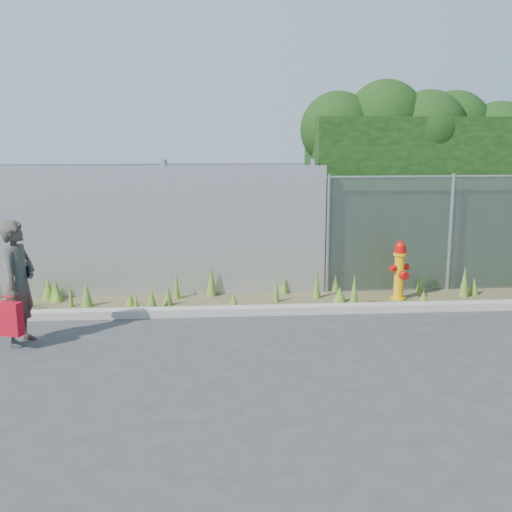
% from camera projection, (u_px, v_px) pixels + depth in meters
% --- Properties ---
extents(ground, '(80.00, 80.00, 0.00)m').
position_uv_depth(ground, '(288.00, 355.00, 8.14)').
color(ground, '#353537').
rests_on(ground, ground).
extents(curb, '(16.00, 0.22, 0.12)m').
position_uv_depth(curb, '(273.00, 310.00, 9.89)').
color(curb, '#9A958B').
rests_on(curb, ground).
extents(weed_strip, '(16.00, 1.31, 0.55)m').
position_uv_depth(weed_strip, '(292.00, 293.00, 10.59)').
color(weed_strip, '#4B442B').
rests_on(weed_strip, ground).
extents(corrugated_fence, '(8.50, 0.21, 2.30)m').
position_uv_depth(corrugated_fence, '(72.00, 233.00, 10.62)').
color(corrugated_fence, '#AAADB1').
rests_on(corrugated_fence, ground).
extents(chainlink_fence, '(6.50, 0.07, 2.05)m').
position_uv_depth(chainlink_fence, '(509.00, 232.00, 11.17)').
color(chainlink_fence, gray).
rests_on(chainlink_fence, ground).
extents(hedge, '(7.50, 1.97, 3.71)m').
position_uv_depth(hedge, '(502.00, 171.00, 11.97)').
color(hedge, black).
rests_on(hedge, ground).
extents(fire_hydrant, '(0.34, 0.31, 1.02)m').
position_uv_depth(fire_hydrant, '(399.00, 271.00, 10.56)').
color(fire_hydrant, '#E3A10B').
rests_on(fire_hydrant, ground).
extents(woman, '(0.51, 0.67, 1.66)m').
position_uv_depth(woman, '(19.00, 283.00, 8.43)').
color(woman, '#0D5546').
rests_on(woman, ground).
extents(red_tote_bag, '(0.40, 0.15, 0.52)m').
position_uv_depth(red_tote_bag, '(7.00, 318.00, 8.26)').
color(red_tote_bag, '#A60923').
extents(black_shoulder_bag, '(0.22, 0.09, 0.16)m').
position_uv_depth(black_shoulder_bag, '(23.00, 272.00, 8.52)').
color(black_shoulder_bag, black).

